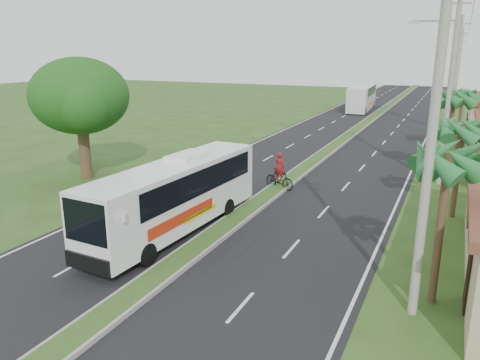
% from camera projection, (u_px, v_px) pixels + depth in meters
% --- Properties ---
extents(ground, '(180.00, 180.00, 0.00)m').
position_uv_depth(ground, '(150.00, 285.00, 16.36)').
color(ground, '#2D4619').
rests_on(ground, ground).
extents(road_asphalt, '(14.00, 160.00, 0.02)m').
position_uv_depth(road_asphalt, '(313.00, 163.00, 33.81)').
color(road_asphalt, black).
rests_on(road_asphalt, ground).
extents(median_strip, '(1.20, 160.00, 0.18)m').
position_uv_depth(median_strip, '(313.00, 162.00, 33.78)').
color(median_strip, gray).
rests_on(median_strip, ground).
extents(lane_edge_left, '(0.12, 160.00, 0.01)m').
position_uv_depth(lane_edge_left, '(230.00, 155.00, 36.53)').
color(lane_edge_left, silver).
rests_on(lane_edge_left, ground).
extents(lane_edge_right, '(0.12, 160.00, 0.01)m').
position_uv_depth(lane_edge_right, '(411.00, 173.00, 31.09)').
color(lane_edge_right, silver).
rests_on(lane_edge_right, ground).
extents(palm_verge_a, '(2.40, 2.40, 5.45)m').
position_uv_depth(palm_verge_a, '(448.00, 161.00, 14.04)').
color(palm_verge_a, '#473321').
rests_on(palm_verge_a, ground).
extents(palm_verge_b, '(2.40, 2.40, 5.05)m').
position_uv_depth(palm_verge_b, '(463.00, 129.00, 21.83)').
color(palm_verge_b, '#473321').
rests_on(palm_verge_b, ground).
extents(palm_verge_c, '(2.40, 2.40, 5.85)m').
position_uv_depth(palm_verge_c, '(454.00, 98.00, 27.97)').
color(palm_verge_c, '#473321').
rests_on(palm_verge_c, ground).
extents(palm_verge_d, '(2.40, 2.40, 5.25)m').
position_uv_depth(palm_verge_d, '(463.00, 95.00, 35.78)').
color(palm_verge_d, '#473321').
rests_on(palm_verge_d, ground).
extents(shade_tree, '(6.30, 6.00, 7.54)m').
position_uv_depth(shade_tree, '(79.00, 99.00, 28.66)').
color(shade_tree, '#473321').
rests_on(shade_tree, ground).
extents(utility_pole_a, '(1.60, 0.28, 11.00)m').
position_uv_depth(utility_pole_a, '(432.00, 134.00, 13.11)').
color(utility_pole_a, gray).
rests_on(utility_pole_a, ground).
extents(utility_pole_b, '(3.20, 0.28, 12.00)m').
position_uv_depth(utility_pole_b, '(450.00, 80.00, 26.93)').
color(utility_pole_b, gray).
rests_on(utility_pole_b, ground).
extents(utility_pole_c, '(1.60, 0.28, 11.00)m').
position_uv_depth(utility_pole_c, '(456.00, 74.00, 44.52)').
color(utility_pole_c, gray).
rests_on(utility_pole_c, ground).
extents(utility_pole_d, '(1.60, 0.28, 10.50)m').
position_uv_depth(utility_pole_d, '(458.00, 69.00, 62.04)').
color(utility_pole_d, gray).
rests_on(utility_pole_d, ground).
extents(coach_bus_main, '(2.82, 10.68, 3.42)m').
position_uv_depth(coach_bus_main, '(176.00, 192.00, 20.65)').
color(coach_bus_main, white).
rests_on(coach_bus_main, ground).
extents(coach_bus_far, '(2.98, 11.11, 3.20)m').
position_uv_depth(coach_bus_far, '(362.00, 96.00, 62.42)').
color(coach_bus_far, silver).
rests_on(coach_bus_far, ground).
extents(motorcyclist, '(2.07, 1.15, 2.21)m').
position_uv_depth(motorcyclist, '(279.00, 176.00, 27.34)').
color(motorcyclist, black).
rests_on(motorcyclist, ground).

